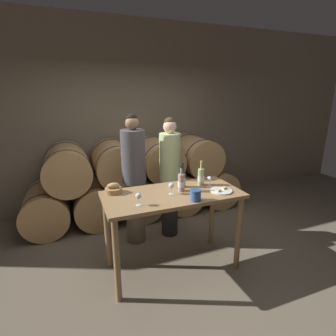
{
  "coord_description": "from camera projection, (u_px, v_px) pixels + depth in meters",
  "views": [
    {
      "loc": [
        -1.03,
        -2.5,
        2.04
      ],
      "look_at": [
        0.0,
        0.14,
        1.2
      ],
      "focal_mm": 28.0,
      "sensor_mm": 36.0,
      "label": 1
    }
  ],
  "objects": [
    {
      "name": "blue_crock",
      "position": [
        196.0,
        195.0,
        2.68
      ],
      "size": [
        0.12,
        0.12,
        0.12
      ],
      "color": "#335693",
      "rests_on": "tasting_table"
    },
    {
      "name": "cheese_plate",
      "position": [
        221.0,
        191.0,
        2.95
      ],
      "size": [
        0.25,
        0.25,
        0.04
      ],
      "color": "white",
      "rests_on": "tasting_table"
    },
    {
      "name": "stone_wall_back",
      "position": [
        127.0,
        117.0,
        4.63
      ],
      "size": [
        10.0,
        0.12,
        3.2
      ],
      "color": "gray",
      "rests_on": "ground_plane"
    },
    {
      "name": "barrel_stack",
      "position": [
        137.0,
        180.0,
        4.39
      ],
      "size": [
        3.55,
        0.93,
        1.28
      ],
      "color": "tan",
      "rests_on": "ground_plane"
    },
    {
      "name": "bread_basket",
      "position": [
        113.0,
        189.0,
        2.9
      ],
      "size": [
        0.19,
        0.19,
        0.12
      ],
      "color": "#A87F4C",
      "rests_on": "tasting_table"
    },
    {
      "name": "person_left",
      "position": [
        134.0,
        180.0,
        3.48
      ],
      "size": [
        0.31,
        0.31,
        1.77
      ],
      "color": "#756651",
      "rests_on": "ground_plane"
    },
    {
      "name": "wine_bottle_red",
      "position": [
        182.0,
        179.0,
        3.06
      ],
      "size": [
        0.08,
        0.08,
        0.3
      ],
      "color": "#193819",
      "rests_on": "tasting_table"
    },
    {
      "name": "wine_bottle_rose",
      "position": [
        181.0,
        182.0,
        2.93
      ],
      "size": [
        0.08,
        0.08,
        0.3
      ],
      "color": "#BC8E93",
      "rests_on": "tasting_table"
    },
    {
      "name": "person_right",
      "position": [
        170.0,
        177.0,
        3.67
      ],
      "size": [
        0.29,
        0.29,
        1.71
      ],
      "color": "#232326",
      "rests_on": "ground_plane"
    },
    {
      "name": "wine_glass_center",
      "position": [
        209.0,
        179.0,
        3.06
      ],
      "size": [
        0.06,
        0.06,
        0.13
      ],
      "color": "white",
      "rests_on": "tasting_table"
    },
    {
      "name": "wine_glass_left",
      "position": [
        171.0,
        186.0,
        2.85
      ],
      "size": [
        0.06,
        0.06,
        0.13
      ],
      "color": "white",
      "rests_on": "tasting_table"
    },
    {
      "name": "ground_plane",
      "position": [
        172.0,
        266.0,
        3.17
      ],
      "size": [
        10.0,
        10.0,
        0.0
      ],
      "primitive_type": "plane",
      "color": "#726654"
    },
    {
      "name": "wine_glass_far_left",
      "position": [
        138.0,
        197.0,
        2.56
      ],
      "size": [
        0.06,
        0.06,
        0.13
      ],
      "color": "white",
      "rests_on": "tasting_table"
    },
    {
      "name": "wine_bottle_white",
      "position": [
        201.0,
        177.0,
        3.12
      ],
      "size": [
        0.08,
        0.08,
        0.3
      ],
      "color": "#ADBC7F",
      "rests_on": "tasting_table"
    },
    {
      "name": "tasting_table",
      "position": [
        173.0,
        205.0,
        2.94
      ],
      "size": [
        1.53,
        0.71,
        0.95
      ],
      "color": "#99754C",
      "rests_on": "ground_plane"
    }
  ]
}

